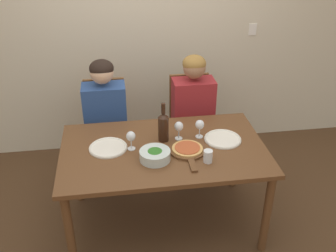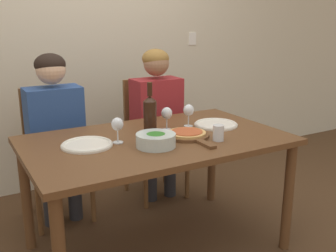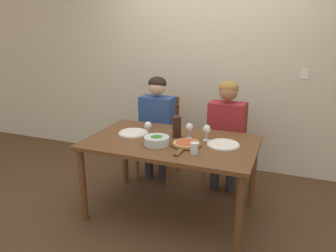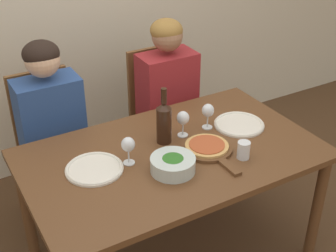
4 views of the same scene
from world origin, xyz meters
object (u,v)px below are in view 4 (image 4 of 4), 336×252
pizza_on_board (208,148)px  broccoli_bowl (173,164)px  person_woman (51,120)px  water_tumbler (244,150)px  dinner_plate_left (94,169)px  dinner_plate_right (239,124)px  wine_glass_centre (183,119)px  wine_glass_right (208,112)px  wine_glass_left (128,146)px  chair_right (160,113)px  chair_left (50,143)px  person_man (168,90)px  wine_bottle (164,121)px

pizza_on_board → broccoli_bowl: bearing=-165.4°
person_woman → water_tumbler: person_woman is taller
dinner_plate_left → pizza_on_board: pizza_on_board is taller
person_woman → dinner_plate_right: person_woman is taller
person_woman → wine_glass_centre: (0.57, -0.57, 0.12)m
pizza_on_board → wine_glass_right: wine_glass_right is taller
wine_glass_left → water_tumbler: wine_glass_left is taller
broccoli_bowl → pizza_on_board: size_ratio=0.55×
chair_right → wine_glass_right: 0.77m
broccoli_bowl → chair_left: bearing=110.5°
person_woman → water_tumbler: size_ratio=12.96×
chair_right → wine_glass_right: chair_right is taller
wine_glass_left → wine_glass_centre: size_ratio=1.00×
person_woman → pizza_on_board: size_ratio=2.96×
chair_right → broccoli_bowl: size_ratio=4.28×
wine_glass_right → water_tumbler: 0.35m
person_man → dinner_plate_right: person_man is taller
water_tumbler → pizza_on_board: bearing=128.9°
chair_right → dinner_plate_left: 1.12m
dinner_plate_left → wine_glass_right: size_ratio=1.92×
wine_glass_centre → water_tumbler: size_ratio=1.61×
person_woman → broccoli_bowl: bearing=-66.9°
dinner_plate_right → wine_glass_centre: (-0.34, 0.07, 0.10)m
dinner_plate_left → dinner_plate_right: bearing=-0.3°
dinner_plate_right → pizza_on_board: (-0.31, -0.13, 0.01)m
wine_glass_centre → person_man: bearing=67.4°
person_man → dinner_plate_right: size_ratio=4.21×
chair_right → wine_glass_right: bearing=-95.8°
wine_glass_right → wine_glass_centre: size_ratio=1.00×
broccoli_bowl → wine_glass_right: (0.39, 0.27, 0.07)m
broccoli_bowl → dinner_plate_left: size_ratio=0.78×
dinner_plate_left → pizza_on_board: bearing=-12.7°
wine_glass_right → wine_glass_centre: bearing=-178.6°
person_woman → person_man: bearing=0.0°
chair_left → person_woman: 0.25m
person_woman → wine_glass_right: bearing=-37.3°
dinner_plate_left → person_man: bearing=38.7°
person_woman → wine_glass_right: size_ratio=8.07×
pizza_on_board → water_tumbler: water_tumbler is taller
broccoli_bowl → wine_glass_centre: size_ratio=1.49×
chair_left → water_tumbler: bearing=-54.8°
chair_left → wine_bottle: bearing=-56.7°
pizza_on_board → wine_bottle: bearing=128.8°
wine_bottle → pizza_on_board: size_ratio=0.78×
wine_bottle → wine_glass_left: 0.27m
chair_left → wine_glass_right: size_ratio=6.37×
dinner_plate_left → water_tumbler: water_tumbler is taller
person_woman → pizza_on_board: person_woman is taller
dinner_plate_right → wine_glass_left: 0.73m
chair_left → chair_right: same height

